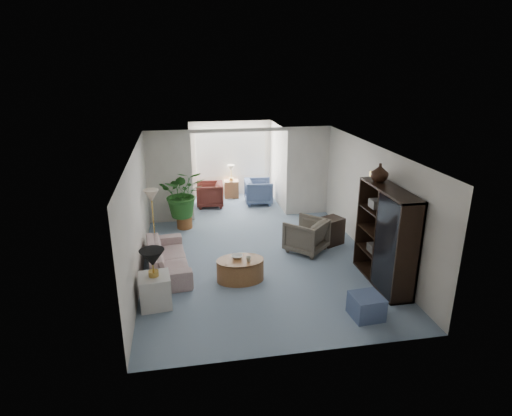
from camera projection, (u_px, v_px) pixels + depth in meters
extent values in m
plane|color=#7D8DA5|center=(261.00, 265.00, 9.26)|extent=(6.00, 6.00, 0.00)
plane|color=#7D8DA5|center=(236.00, 205.00, 13.07)|extent=(2.60, 2.60, 0.00)
cube|color=white|center=(170.00, 178.00, 11.32)|extent=(1.20, 0.12, 2.50)
cube|color=white|center=(308.00, 171.00, 11.96)|extent=(1.20, 0.12, 2.50)
cube|color=white|center=(240.00, 130.00, 11.25)|extent=(2.60, 0.12, 0.10)
cube|color=white|center=(231.00, 153.00, 13.62)|extent=(2.20, 0.02, 1.50)
cube|color=white|center=(231.00, 153.00, 13.59)|extent=(2.20, 0.02, 1.50)
cube|color=#ADA08B|center=(376.00, 185.00, 9.02)|extent=(0.04, 0.50, 0.40)
imported|color=beige|center=(168.00, 258.00, 8.93)|extent=(0.99, 2.09, 0.59)
cube|color=silver|center=(155.00, 291.00, 7.64)|extent=(0.59, 0.59, 0.59)
cone|color=black|center=(152.00, 258.00, 7.43)|extent=(0.44, 0.44, 0.30)
cone|color=beige|center=(151.00, 196.00, 9.82)|extent=(0.36, 0.36, 0.28)
cylinder|color=olive|center=(240.00, 270.00, 8.56)|extent=(1.19, 1.19, 0.45)
imported|color=white|center=(237.00, 256.00, 8.56)|extent=(0.28, 0.28, 0.06)
imported|color=beige|center=(248.00, 259.00, 8.40)|extent=(0.13, 0.13, 0.10)
imported|color=#655E50|center=(306.00, 235.00, 9.83)|extent=(1.18, 1.18, 0.77)
cube|color=black|center=(331.00, 231.00, 10.24)|extent=(0.67, 0.62, 0.65)
cube|color=black|center=(386.00, 237.00, 8.25)|extent=(0.47, 1.75, 1.95)
imported|color=black|center=(380.00, 172.00, 8.33)|extent=(0.34, 0.34, 0.36)
cube|color=#4B5F81|center=(366.00, 306.00, 7.33)|extent=(0.54, 0.54, 0.41)
cylinder|color=brown|center=(185.00, 222.00, 11.26)|extent=(0.40, 0.40, 0.32)
imported|color=#265E20|center=(183.00, 193.00, 11.00)|extent=(1.14, 0.99, 1.27)
imported|color=#4B5F81|center=(259.00, 192.00, 13.12)|extent=(0.88, 0.86, 0.75)
imported|color=#5A231E|center=(210.00, 194.00, 12.88)|extent=(0.85, 0.83, 0.73)
cube|color=olive|center=(231.00, 189.00, 13.73)|extent=(0.47, 0.38, 0.55)
cube|color=#28231F|center=(396.00, 217.00, 7.68)|extent=(0.30, 0.26, 0.16)
cube|color=#3D3B39|center=(387.00, 234.00, 8.06)|extent=(0.30, 0.26, 0.16)
cube|color=#302D2B|center=(376.00, 248.00, 8.56)|extent=(0.30, 0.26, 0.16)
cube|color=black|center=(395.00, 265.00, 7.83)|extent=(0.30, 0.26, 0.16)
cube|color=#555350|center=(378.00, 204.00, 8.37)|extent=(0.30, 0.26, 0.16)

